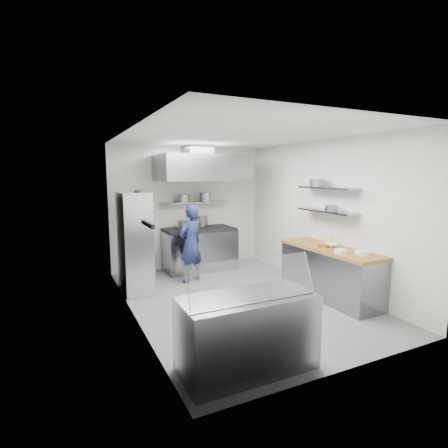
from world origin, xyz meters
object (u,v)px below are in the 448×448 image
wire_rack (135,242)px  chef (191,244)px  gas_range (199,250)px  display_case (247,333)px

wire_rack → chef: bearing=5.1°
gas_range → chef: size_ratio=1.02×
gas_range → chef: (-0.50, -0.79, 0.33)m
chef → gas_range: bearing=-147.0°
display_case → wire_rack: bearing=99.9°
chef → wire_rack: wire_rack is taller
chef → display_case: size_ratio=1.05×
gas_range → wire_rack: (-1.63, -0.89, 0.48)m
gas_range → wire_rack: 1.92m
gas_range → chef: bearing=-122.2°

